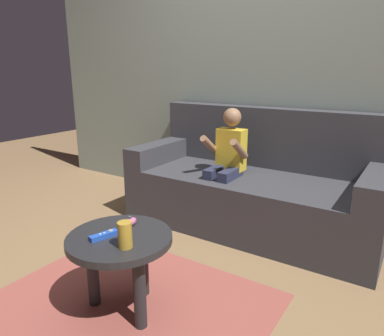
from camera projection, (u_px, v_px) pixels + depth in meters
ground_plane at (147, 293)px, 1.98m from camera, size 9.54×9.54×0.00m
wall_back at (266, 62)px, 2.90m from camera, size 4.77×0.05×2.50m
couch at (254, 188)px, 2.78m from camera, size 1.89×0.80×0.90m
person_seated_on_couch at (226, 161)px, 2.66m from camera, size 0.29×0.36×0.92m
coffee_table at (121, 250)px, 1.76m from camera, size 0.51×0.51×0.42m
area_rug at (124, 309)px, 1.84m from camera, size 1.40×1.19×0.01m
game_remote_blue_near_edge at (104, 235)px, 1.71m from camera, size 0.07×0.14×0.03m
nunchuk_pink at (130, 222)px, 1.84m from camera, size 0.05×0.09×0.05m
soda_can at (125, 235)px, 1.60m from camera, size 0.07×0.07×0.12m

